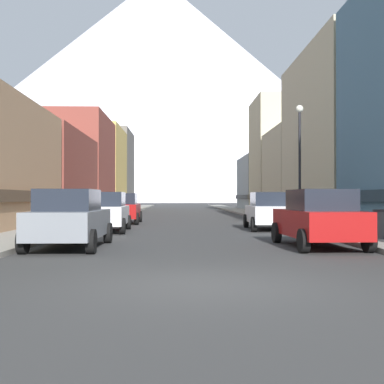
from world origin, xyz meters
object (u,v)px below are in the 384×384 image
object	(u,v)px
car_left_0	(70,219)
car_right_0	(319,218)
pedestrian_1	(90,207)
car_left_2	(123,208)
pedestrian_2	(288,208)
trash_bin_right	(382,224)
car_left_1	(105,212)
potted_plant_0	(379,221)
car_right_1	(269,211)
pedestrian_0	(287,207)
streetlamp_right	(300,147)

from	to	relation	value
car_left_0	car_right_0	xyz separation A→B (m)	(7.60, 0.07, 0.00)
car_left_0	pedestrian_1	xyz separation A→B (m)	(-2.45, 17.48, 0.02)
car_left_2	pedestrian_2	size ratio (longest dim) A/B	2.73
car_left_0	trash_bin_right	distance (m)	10.26
car_left_1	car_left_0	bearing A→B (deg)	-89.99
trash_bin_right	potted_plant_0	world-z (taller)	trash_bin_right
car_left_1	car_left_2	xyz separation A→B (m)	(0.00, 7.11, 0.00)
car_right_1	pedestrian_0	bearing A→B (deg)	71.58
car_left_0	car_left_1	distance (m)	7.41
pedestrian_1	trash_bin_right	bearing A→B (deg)	-51.77
pedestrian_1	pedestrian_0	bearing A→B (deg)	-7.42
streetlamp_right	car_left_2	bearing A→B (deg)	148.24
car_left_0	car_left_1	xyz separation A→B (m)	(-0.00, 7.41, 0.00)
car_left_0	pedestrian_1	size ratio (longest dim) A/B	2.65
car_left_2	potted_plant_0	bearing A→B (deg)	-46.08
car_left_0	car_left_1	size ratio (longest dim) A/B	0.99
car_left_0	trash_bin_right	size ratio (longest dim) A/B	4.49
car_right_0	trash_bin_right	bearing A→B (deg)	29.12
car_left_2	pedestrian_2	distance (m)	10.11
car_right_1	potted_plant_0	distance (m)	6.11
car_right_0	pedestrian_1	size ratio (longest dim) A/B	2.68
car_right_1	pedestrian_0	xyz separation A→B (m)	(2.45, 7.36, 0.06)
pedestrian_2	streetlamp_right	bearing A→B (deg)	-97.52
car_left_0	pedestrian_2	world-z (taller)	car_left_0
car_left_1	potted_plant_0	xyz separation A→B (m)	(10.80, -4.11, -0.24)
trash_bin_right	potted_plant_0	distance (m)	1.93
car_left_2	car_left_1	bearing A→B (deg)	-90.02
car_left_2	car_right_0	xyz separation A→B (m)	(7.60, -14.45, 0.00)
car_left_2	trash_bin_right	xyz separation A→B (m)	(10.15, -13.03, -0.26)
pedestrian_2	streetlamp_right	size ratio (longest dim) A/B	0.28
potted_plant_0	pedestrian_0	distance (m)	12.58
car_left_2	streetlamp_right	world-z (taller)	streetlamp_right
pedestrian_0	car_right_1	bearing A→B (deg)	-108.42
car_left_2	car_right_1	xyz separation A→B (m)	(7.60, -6.02, 0.00)
potted_plant_0	streetlamp_right	xyz separation A→B (m)	(-1.65, 5.55, 3.32)
potted_plant_0	car_left_0	bearing A→B (deg)	-163.01
car_left_2	pedestrian_1	xyz separation A→B (m)	(-2.45, 2.97, 0.02)
car_right_0	car_right_1	bearing A→B (deg)	90.03
car_left_2	potted_plant_0	distance (m)	15.57
trash_bin_right	pedestrian_0	xyz separation A→B (m)	(-0.10, 14.37, 0.31)
car_left_1	pedestrian_2	distance (m)	13.01
car_right_1	streetlamp_right	world-z (taller)	streetlamp_right
pedestrian_2	car_left_0	bearing A→B (deg)	-122.68
potted_plant_0	pedestrian_0	xyz separation A→B (m)	(-0.75, 12.56, 0.29)
car_left_1	trash_bin_right	world-z (taller)	car_left_1
car_left_2	streetlamp_right	bearing A→B (deg)	-31.76
car_left_0	pedestrian_2	bearing A→B (deg)	57.32
car_left_2	pedestrian_1	size ratio (longest dim) A/B	2.66
car_left_2	pedestrian_0	size ratio (longest dim) A/B	2.55
car_left_0	car_left_1	world-z (taller)	same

